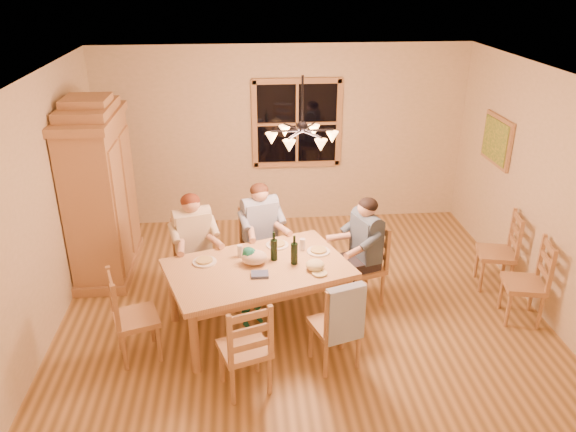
{
  "coord_description": "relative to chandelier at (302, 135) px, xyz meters",
  "views": [
    {
      "loc": [
        -0.64,
        -5.66,
        3.71
      ],
      "look_at": [
        -0.14,
        0.1,
        1.11
      ],
      "focal_mm": 35.0,
      "sensor_mm": 36.0,
      "label": 1
    }
  ],
  "objects": [
    {
      "name": "chair_far_right",
      "position": [
        -0.44,
        0.56,
        -1.77
      ],
      "size": [
        0.55,
        0.54,
        0.99
      ],
      "rotation": [
        0.0,
        0.0,
        3.46
      ],
      "color": "#AE784D",
      "rests_on": "floor"
    },
    {
      "name": "cloth_bundle",
      "position": [
        -0.54,
        -0.34,
        -1.24
      ],
      "size": [
        0.28,
        0.22,
        0.15
      ],
      "primitive_type": "ellipsoid",
      "color": "#CDB395",
      "rests_on": "dining_table"
    },
    {
      "name": "wine_glass_b",
      "position": [
        0.01,
        -0.07,
        -1.25
      ],
      "size": [
        0.06,
        0.06,
        0.14
      ],
      "primitive_type": "cylinder",
      "color": "silver",
      "rests_on": "dining_table"
    },
    {
      "name": "chair_near_right",
      "position": [
        0.22,
        -1.1,
        -1.77
      ],
      "size": [
        0.55,
        0.54,
        0.99
      ],
      "rotation": [
        0.0,
        0.0,
        0.32
      ],
      "color": "#AE784D",
      "rests_on": "floor"
    },
    {
      "name": "chandelier",
      "position": [
        0.0,
        0.0,
        0.0
      ],
      "size": [
        0.77,
        0.68,
        0.71
      ],
      "color": "black",
      "rests_on": "ceiling"
    },
    {
      "name": "plate_woman",
      "position": [
        -1.08,
        -0.27,
        -1.31
      ],
      "size": [
        0.26,
        0.26,
        0.02
      ],
      "primitive_type": "cylinder",
      "color": "white",
      "rests_on": "dining_table"
    },
    {
      "name": "chair_spare_front",
      "position": [
        2.45,
        -0.51,
        -1.77
      ],
      "size": [
        0.5,
        0.52,
        0.99
      ],
      "rotation": [
        0.0,
        0.0,
        1.36
      ],
      "color": "#AE784D",
      "rests_on": "floor"
    },
    {
      "name": "chair_spare_back",
      "position": [
        2.45,
        0.22,
        -1.77
      ],
      "size": [
        0.51,
        0.52,
        0.99
      ],
      "rotation": [
        0.0,
        0.0,
        1.35
      ],
      "color": "#AE784D",
      "rests_on": "floor"
    },
    {
      "name": "wine_bottle_b",
      "position": [
        -0.11,
        -0.37,
        -1.15
      ],
      "size": [
        0.08,
        0.08,
        0.33
      ],
      "primitive_type": "cylinder",
      "color": "black",
      "rests_on": "dining_table"
    },
    {
      "name": "armoire",
      "position": [
        -2.42,
        1.06,
        -1.02
      ],
      "size": [
        0.66,
        1.4,
        2.3
      ],
      "color": "#A57E47",
      "rests_on": "floor"
    },
    {
      "name": "adult_slate_man",
      "position": [
        0.74,
        0.01,
        -1.24
      ],
      "size": [
        0.52,
        0.49,
        0.87
      ],
      "rotation": [
        0.0,
        0.0,
        1.89
      ],
      "color": "#3D4F62",
      "rests_on": "floor"
    },
    {
      "name": "floor",
      "position": [
        0.0,
        0.0,
        -2.08
      ],
      "size": [
        5.5,
        5.5,
        0.0
      ],
      "primitive_type": "plane",
      "color": "brown",
      "rests_on": "ground"
    },
    {
      "name": "adult_plaid_man",
      "position": [
        -0.44,
        0.56,
        -1.24
      ],
      "size": [
        0.49,
        0.52,
        0.87
      ],
      "rotation": [
        0.0,
        0.0,
        3.46
      ],
      "color": "#2E4F7E",
      "rests_on": "floor"
    },
    {
      "name": "ceiling",
      "position": [
        0.0,
        0.0,
        0.62
      ],
      "size": [
        5.5,
        5.0,
        0.02
      ],
      "primitive_type": "cube",
      "color": "white",
      "rests_on": "wall_back"
    },
    {
      "name": "cap",
      "position": [
        0.09,
        -0.52,
        -1.26
      ],
      "size": [
        0.2,
        0.2,
        0.11
      ],
      "primitive_type": "ellipsoid",
      "color": "beige",
      "rests_on": "dining_table"
    },
    {
      "name": "chair_end_left",
      "position": [
        -1.76,
        -0.81,
        -1.77
      ],
      "size": [
        0.54,
        0.55,
        0.99
      ],
      "rotation": [
        0.0,
        0.0,
        -1.25
      ],
      "color": "#AE784D",
      "rests_on": "floor"
    },
    {
      "name": "wine_bottle_a",
      "position": [
        -0.32,
        -0.26,
        -1.15
      ],
      "size": [
        0.08,
        0.08,
        0.33
      ],
      "primitive_type": "cylinder",
      "color": "black",
      "rests_on": "dining_table"
    },
    {
      "name": "napkin",
      "position": [
        -0.49,
        -0.6,
        -1.3
      ],
      "size": [
        0.21,
        0.19,
        0.03
      ],
      "primitive_type": "cube",
      "rotation": [
        0.0,
        0.0,
        0.32
      ],
      "color": "#44547D",
      "rests_on": "dining_table"
    },
    {
      "name": "wall_back",
      "position": [
        0.0,
        2.5,
        -0.73
      ],
      "size": [
        5.5,
        0.02,
        2.7
      ],
      "primitive_type": "cube",
      "color": "#C9BB8E",
      "rests_on": "floor"
    },
    {
      "name": "window",
      "position": [
        0.2,
        2.47,
        -0.53
      ],
      "size": [
        1.3,
        0.06,
        1.3
      ],
      "color": "black",
      "rests_on": "wall_back"
    },
    {
      "name": "plate_slate",
      "position": [
        0.18,
        -0.14,
        -1.31
      ],
      "size": [
        0.26,
        0.26,
        0.02
      ],
      "primitive_type": "cylinder",
      "color": "white",
      "rests_on": "dining_table"
    },
    {
      "name": "wine_glass_a",
      "position": [
        -0.69,
        -0.16,
        -1.25
      ],
      "size": [
        0.06,
        0.06,
        0.14
      ],
      "primitive_type": "cylinder",
      "color": "silver",
      "rests_on": "dining_table"
    },
    {
      "name": "chair_near_left",
      "position": [
        -0.68,
        -1.4,
        -1.77
      ],
      "size": [
        0.55,
        0.54,
        0.99
      ],
      "rotation": [
        0.0,
        0.0,
        0.32
      ],
      "color": "#AE784D",
      "rests_on": "floor"
    },
    {
      "name": "plate_plaid",
      "position": [
        -0.27,
        0.06,
        -1.31
      ],
      "size": [
        0.26,
        0.26,
        0.02
      ],
      "primitive_type": "cylinder",
      "color": "white",
      "rests_on": "dining_table"
    },
    {
      "name": "chair_far_left",
      "position": [
        -1.24,
        0.3,
        -1.77
      ],
      "size": [
        0.55,
        0.54,
        0.99
      ],
      "rotation": [
        0.0,
        0.0,
        3.46
      ],
      "color": "#AE784D",
      "rests_on": "floor"
    },
    {
      "name": "child",
      "position": [
        -0.57,
        -0.34,
        -1.61
      ],
      "size": [
        0.41,
        0.38,
        0.94
      ],
      "primitive_type": "imported",
      "rotation": [
        0.0,
        0.0,
        0.56
      ],
      "color": "#197058",
      "rests_on": "floor"
    },
    {
      "name": "wall_left",
      "position": [
        -2.75,
        0.0,
        -0.73
      ],
      "size": [
        0.02,
        5.0,
        2.7
      ],
      "primitive_type": "cube",
      "color": "#C9BB8E",
      "rests_on": "floor"
    },
    {
      "name": "chair_end_right",
      "position": [
        0.74,
        0.01,
        -1.77
      ],
      "size": [
        0.54,
        0.55,
        0.99
      ],
      "rotation": [
        0.0,
        0.0,
        1.89
      ],
      "color": "#AE784D",
      "rests_on": "floor"
    },
    {
      "name": "wall_right",
      "position": [
        2.75,
        0.0,
        -0.73
      ],
      "size": [
        0.02,
        5.0,
        2.7
      ],
      "primitive_type": "cube",
      "color": "#C9BB8E",
      "rests_on": "floor"
    },
    {
      "name": "towel",
      "position": [
        0.28,
        -1.28,
        -1.38
      ],
      "size": [
        0.39,
        0.21,
        0.58
      ],
      "primitive_type": "cube",
      "rotation": [
        0.0,
        0.0,
        0.32
      ],
      "color": "#95AFCA",
      "rests_on": "chair_near_right"
    },
    {
      "name": "dining_table",
      "position": [
        -0.51,
        -0.4,
        -1.42
      ],
      "size": [
        2.16,
        1.69,
        0.76
      ],
      "rotation": [
        0.0,
        0.0,
        0.32
      ],
      "color": "tan",
      "rests_on": "floor"
    },
    {
      "name": "painting",
      "position": [
        2.71,
        1.2,
        -0.48
      ],
      "size": [
        0.06,
        0.78,
        0.64
      ],
      "color": "#A57E47",
      "rests_on": "wall_right"
    },
    {
      "name": "adult_woman",
      "position": [
        -1.24,
        0.3,
        -1.24
      ],
      "size": [
        0.49,
        0.52,
        0.87
      ],
      "rotation": [
        0.0,
        0.0,
        3.46
      ],
      "color": "beige",
      "rests_on": "floor"
    }
  ]
}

